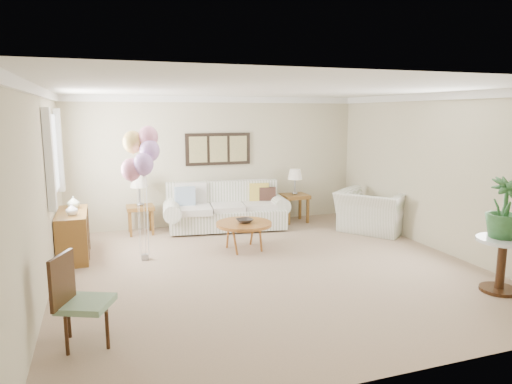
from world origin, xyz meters
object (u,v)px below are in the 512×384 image
coffee_table (244,225)px  balloon_cluster (141,153)px  armchair (373,211)px  accent_chair (78,298)px  sofa (226,211)px

coffee_table → balloon_cluster: 2.05m
coffee_table → balloon_cluster: balloon_cluster is taller
armchair → balloon_cluster: balloon_cluster is taller
accent_chair → balloon_cluster: 2.88m
sofa → armchair: bearing=-24.0°
sofa → accent_chair: 4.77m
accent_chair → armchair: bearing=28.6°
armchair → accent_chair: size_ratio=1.31×
balloon_cluster → sofa: bearing=41.4°
coffee_table → balloon_cluster: bearing=-179.1°
armchair → accent_chair: 5.93m
accent_chair → balloon_cluster: size_ratio=0.45×
sofa → armchair: sofa is taller
coffee_table → armchair: bearing=7.0°
sofa → coffee_table: (-0.10, -1.50, 0.07)m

